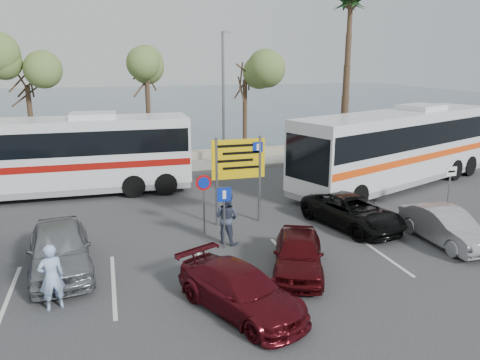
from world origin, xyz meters
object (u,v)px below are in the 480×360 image
object	(u,v)px
car_silver_b	(446,226)
coach_bus_right	(396,150)
direction_sign	(238,166)
street_lamp_right	(223,92)
coach_bus_left	(55,159)
car_red	(298,253)
suv_black	(352,212)
car_maroon	(241,290)
pedestrian_far	(227,218)
pedestrian_near	(51,277)
car_silver_a	(59,248)

from	to	relation	value
car_silver_b	coach_bus_right	bearing A→B (deg)	68.50
direction_sign	car_silver_b	bearing A→B (deg)	-32.20
coach_bus_right	street_lamp_right	bearing A→B (deg)	137.07
coach_bus_left	car_silver_b	size ratio (longest dim) A/B	3.29
car_red	car_silver_b	xyz separation A→B (m)	(6.12, 0.74, 0.01)
car_red	suv_black	distance (m)	4.94
car_maroon	pedestrian_far	size ratio (longest dim) A/B	2.15
car_maroon	coach_bus_right	bearing A→B (deg)	16.31
coach_bus_left	pedestrian_far	distance (m)	10.55
car_maroon	car_red	distance (m)	2.97
coach_bus_right	coach_bus_left	bearing A→B (deg)	169.99
car_red	pedestrian_far	world-z (taller)	pedestrian_far
coach_bus_left	pedestrian_far	world-z (taller)	coach_bus_left
pedestrian_near	pedestrian_far	distance (m)	6.53
direction_sign	car_silver_a	bearing A→B (deg)	-157.09
direction_sign	car_silver_a	world-z (taller)	direction_sign
coach_bus_right	pedestrian_far	bearing A→B (deg)	-153.52
direction_sign	coach_bus_left	xyz separation A→B (m)	(-7.50, 6.31, -0.55)
coach_bus_left	suv_black	bearing A→B (deg)	-34.23
car_silver_a	pedestrian_near	size ratio (longest dim) A/B	2.48
street_lamp_right	suv_black	xyz separation A→B (m)	(2.27, -12.02, -3.97)
direction_sign	coach_bus_left	distance (m)	9.82
street_lamp_right	car_silver_b	bearing A→B (deg)	-72.16
street_lamp_right	pedestrian_near	xyz separation A→B (m)	(-8.67, -15.52, -3.67)
car_silver_b	pedestrian_near	size ratio (longest dim) A/B	2.13
direction_sign	car_maroon	size ratio (longest dim) A/B	0.86
street_lamp_right	car_maroon	world-z (taller)	street_lamp_right
coach_bus_right	car_red	bearing A→B (deg)	-137.47
suv_black	car_silver_b	size ratio (longest dim) A/B	1.15
street_lamp_right	direction_sign	distance (m)	10.73
pedestrian_near	car_silver_a	bearing A→B (deg)	-108.75
suv_black	pedestrian_near	distance (m)	11.49
coach_bus_right	car_silver_a	distance (m)	17.37
suv_black	pedestrian_near	bearing A→B (deg)	-176.95
pedestrian_far	coach_bus_right	bearing A→B (deg)	-108.10
street_lamp_right	car_red	bearing A→B (deg)	-95.40
car_red	pedestrian_near	bearing A→B (deg)	-155.11
street_lamp_right	car_red	size ratio (longest dim) A/B	2.12
car_maroon	car_silver_b	bearing A→B (deg)	-8.62
car_red	pedestrian_far	bearing A→B (deg)	140.34
car_maroon	street_lamp_right	bearing A→B (deg)	52.31
car_silver_b	street_lamp_right	bearing A→B (deg)	107.29
coach_bus_right	car_silver_a	size ratio (longest dim) A/B	2.93
street_lamp_right	pedestrian_near	world-z (taller)	street_lamp_right
street_lamp_right	car_silver_a	xyz separation A→B (m)	(-8.66, -13.14, -3.81)
car_red	suv_black	size ratio (longest dim) A/B	0.83
direction_sign	car_silver_a	distance (m)	7.42
street_lamp_right	coach_bus_left	size ratio (longest dim) A/B	0.62
car_silver_a	coach_bus_right	bearing A→B (deg)	15.08
car_silver_b	pedestrian_far	xyz separation A→B (m)	(-7.67, 2.25, 0.32)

